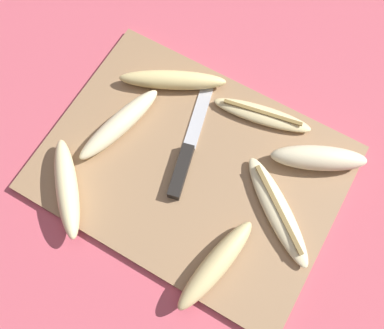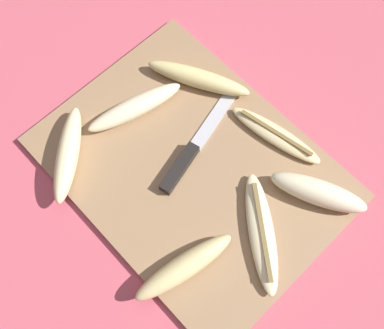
{
  "view_description": "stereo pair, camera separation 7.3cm",
  "coord_description": "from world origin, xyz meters",
  "px_view_note": "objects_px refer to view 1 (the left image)",
  "views": [
    {
      "loc": [
        0.13,
        -0.22,
        0.7
      ],
      "look_at": [
        0.0,
        0.0,
        0.02
      ],
      "focal_mm": 42.0,
      "sensor_mm": 36.0,
      "label": 1
    },
    {
      "loc": [
        0.18,
        -0.18,
        0.7
      ],
      "look_at": [
        0.0,
        0.0,
        0.02
      ],
      "focal_mm": 42.0,
      "sensor_mm": 36.0,
      "label": 2
    }
  ],
  "objects_px": {
    "banana_bright_far": "(319,158)",
    "banana_soft_right": "(67,188)",
    "knife": "(185,160)",
    "banana_ripe_center": "(262,115)",
    "banana_spotted_left": "(216,265)",
    "banana_golden_short": "(173,80)",
    "banana_pale_long": "(119,125)",
    "banana_cream_curved": "(278,209)"
  },
  "relations": [
    {
      "from": "banana_soft_right",
      "to": "banana_pale_long",
      "type": "distance_m",
      "value": 0.13
    },
    {
      "from": "banana_soft_right",
      "to": "banana_golden_short",
      "type": "bearing_deg",
      "value": 80.27
    },
    {
      "from": "knife",
      "to": "banana_cream_curved",
      "type": "distance_m",
      "value": 0.17
    },
    {
      "from": "knife",
      "to": "banana_ripe_center",
      "type": "relative_size",
      "value": 1.21
    },
    {
      "from": "banana_spotted_left",
      "to": "banana_golden_short",
      "type": "bearing_deg",
      "value": 132.29
    },
    {
      "from": "banana_soft_right",
      "to": "banana_ripe_center",
      "type": "xyz_separation_m",
      "value": [
        0.21,
        0.27,
        -0.01
      ]
    },
    {
      "from": "banana_ripe_center",
      "to": "banana_spotted_left",
      "type": "height_order",
      "value": "banana_spotted_left"
    },
    {
      "from": "banana_soft_right",
      "to": "banana_pale_long",
      "type": "bearing_deg",
      "value": 85.93
    },
    {
      "from": "banana_soft_right",
      "to": "banana_bright_far",
      "type": "distance_m",
      "value": 0.4
    },
    {
      "from": "knife",
      "to": "banana_pale_long",
      "type": "height_order",
      "value": "banana_pale_long"
    },
    {
      "from": "banana_golden_short",
      "to": "banana_pale_long",
      "type": "relative_size",
      "value": 1.02
    },
    {
      "from": "banana_bright_far",
      "to": "banana_golden_short",
      "type": "xyz_separation_m",
      "value": [
        -0.28,
        0.01,
        -0.0
      ]
    },
    {
      "from": "knife",
      "to": "banana_golden_short",
      "type": "bearing_deg",
      "value": 114.19
    },
    {
      "from": "knife",
      "to": "banana_soft_right",
      "type": "distance_m",
      "value": 0.19
    },
    {
      "from": "banana_soft_right",
      "to": "banana_spotted_left",
      "type": "distance_m",
      "value": 0.26
    },
    {
      "from": "banana_soft_right",
      "to": "banana_golden_short",
      "type": "height_order",
      "value": "banana_soft_right"
    },
    {
      "from": "banana_pale_long",
      "to": "knife",
      "type": "bearing_deg",
      "value": 1.06
    },
    {
      "from": "banana_golden_short",
      "to": "banana_pale_long",
      "type": "bearing_deg",
      "value": -105.95
    },
    {
      "from": "banana_spotted_left",
      "to": "banana_bright_far",
      "type": "height_order",
      "value": "banana_bright_far"
    },
    {
      "from": "banana_cream_curved",
      "to": "banana_golden_short",
      "type": "bearing_deg",
      "value": 156.52
    },
    {
      "from": "banana_golden_short",
      "to": "banana_spotted_left",
      "type": "bearing_deg",
      "value": -47.71
    },
    {
      "from": "banana_ripe_center",
      "to": "banana_pale_long",
      "type": "relative_size",
      "value": 0.98
    },
    {
      "from": "knife",
      "to": "banana_bright_far",
      "type": "height_order",
      "value": "banana_bright_far"
    },
    {
      "from": "knife",
      "to": "banana_golden_short",
      "type": "xyz_separation_m",
      "value": [
        -0.09,
        0.12,
        0.01
      ]
    },
    {
      "from": "banana_golden_short",
      "to": "banana_bright_far",
      "type": "bearing_deg",
      "value": -1.68
    },
    {
      "from": "banana_spotted_left",
      "to": "banana_bright_far",
      "type": "distance_m",
      "value": 0.24
    },
    {
      "from": "banana_cream_curved",
      "to": "banana_spotted_left",
      "type": "distance_m",
      "value": 0.13
    },
    {
      "from": "banana_bright_far",
      "to": "banana_golden_short",
      "type": "bearing_deg",
      "value": 178.32
    },
    {
      "from": "banana_soft_right",
      "to": "banana_pale_long",
      "type": "relative_size",
      "value": 0.83
    },
    {
      "from": "knife",
      "to": "banana_cream_curved",
      "type": "bearing_deg",
      "value": -13.42
    },
    {
      "from": "banana_ripe_center",
      "to": "banana_golden_short",
      "type": "bearing_deg",
      "value": -172.7
    },
    {
      "from": "banana_bright_far",
      "to": "banana_ripe_center",
      "type": "bearing_deg",
      "value": 165.75
    },
    {
      "from": "banana_ripe_center",
      "to": "banana_pale_long",
      "type": "xyz_separation_m",
      "value": [
        -0.2,
        -0.14,
        0.01
      ]
    },
    {
      "from": "banana_ripe_center",
      "to": "banana_spotted_left",
      "type": "xyz_separation_m",
      "value": [
        0.05,
        -0.26,
        0.01
      ]
    },
    {
      "from": "knife",
      "to": "banana_pale_long",
      "type": "xyz_separation_m",
      "value": [
        -0.12,
        -0.0,
        0.01
      ]
    },
    {
      "from": "banana_cream_curved",
      "to": "banana_bright_far",
      "type": "height_order",
      "value": "banana_bright_far"
    },
    {
      "from": "banana_bright_far",
      "to": "banana_golden_short",
      "type": "relative_size",
      "value": 0.87
    },
    {
      "from": "banana_bright_far",
      "to": "banana_pale_long",
      "type": "relative_size",
      "value": 0.89
    },
    {
      "from": "banana_ripe_center",
      "to": "banana_golden_short",
      "type": "height_order",
      "value": "banana_golden_short"
    },
    {
      "from": "banana_pale_long",
      "to": "banana_cream_curved",
      "type": "bearing_deg",
      "value": 0.89
    },
    {
      "from": "banana_cream_curved",
      "to": "banana_golden_short",
      "type": "xyz_separation_m",
      "value": [
        -0.26,
        0.11,
        0.01
      ]
    },
    {
      "from": "banana_bright_far",
      "to": "banana_soft_right",
      "type": "bearing_deg",
      "value": -142.93
    }
  ]
}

